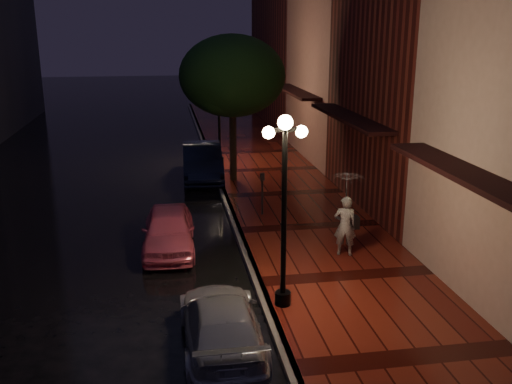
{
  "coord_description": "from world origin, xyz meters",
  "views": [
    {
      "loc": [
        -2.14,
        -16.44,
        6.22
      ],
      "look_at": [
        0.53,
        -0.16,
        1.4
      ],
      "focal_mm": 40.0,
      "sensor_mm": 36.0,
      "label": 1
    }
  ],
  "objects_px": {
    "woman_with_umbrella": "(346,201)",
    "parking_meter": "(262,189)",
    "street_tree": "(233,78)",
    "navy_car": "(202,162)",
    "streetlamp_near": "(284,201)",
    "silver_car": "(221,324)",
    "streetlamp_far": "(219,110)",
    "pink_car": "(169,230)"
  },
  "relations": [
    {
      "from": "woman_with_umbrella",
      "to": "parking_meter",
      "type": "relative_size",
      "value": 1.65
    },
    {
      "from": "street_tree",
      "to": "parking_meter",
      "type": "distance_m",
      "value": 5.61
    },
    {
      "from": "navy_car",
      "to": "streetlamp_near",
      "type": "bearing_deg",
      "value": -83.57
    },
    {
      "from": "street_tree",
      "to": "silver_car",
      "type": "bearing_deg",
      "value": -98.26
    },
    {
      "from": "silver_car",
      "to": "woman_with_umbrella",
      "type": "relative_size",
      "value": 1.64
    },
    {
      "from": "navy_car",
      "to": "silver_car",
      "type": "distance_m",
      "value": 13.29
    },
    {
      "from": "streetlamp_near",
      "to": "silver_car",
      "type": "relative_size",
      "value": 1.12
    },
    {
      "from": "silver_car",
      "to": "woman_with_umbrella",
      "type": "distance_m",
      "value": 5.63
    },
    {
      "from": "parking_meter",
      "to": "streetlamp_near",
      "type": "bearing_deg",
      "value": -102.57
    },
    {
      "from": "streetlamp_far",
      "to": "street_tree",
      "type": "relative_size",
      "value": 0.74
    },
    {
      "from": "streetlamp_far",
      "to": "street_tree",
      "type": "distance_m",
      "value": 3.44
    },
    {
      "from": "streetlamp_near",
      "to": "silver_car",
      "type": "distance_m",
      "value": 2.9
    },
    {
      "from": "streetlamp_far",
      "to": "woman_with_umbrella",
      "type": "xyz_separation_m",
      "value": [
        2.28,
        -11.4,
        -0.9
      ]
    },
    {
      "from": "street_tree",
      "to": "navy_car",
      "type": "distance_m",
      "value": 3.81
    },
    {
      "from": "navy_car",
      "to": "woman_with_umbrella",
      "type": "xyz_separation_m",
      "value": [
        3.23,
        -9.3,
        0.95
      ]
    },
    {
      "from": "streetlamp_near",
      "to": "silver_car",
      "type": "height_order",
      "value": "streetlamp_near"
    },
    {
      "from": "streetlamp_near",
      "to": "street_tree",
      "type": "distance_m",
      "value": 11.12
    },
    {
      "from": "silver_car",
      "to": "woman_with_umbrella",
      "type": "height_order",
      "value": "woman_with_umbrella"
    },
    {
      "from": "streetlamp_far",
      "to": "navy_car",
      "type": "distance_m",
      "value": 2.95
    },
    {
      "from": "navy_car",
      "to": "woman_with_umbrella",
      "type": "height_order",
      "value": "woman_with_umbrella"
    },
    {
      "from": "parking_meter",
      "to": "pink_car",
      "type": "bearing_deg",
      "value": -149.94
    },
    {
      "from": "pink_car",
      "to": "parking_meter",
      "type": "height_order",
      "value": "parking_meter"
    },
    {
      "from": "silver_car",
      "to": "streetlamp_near",
      "type": "bearing_deg",
      "value": -138.16
    },
    {
      "from": "navy_car",
      "to": "silver_car",
      "type": "height_order",
      "value": "navy_car"
    },
    {
      "from": "streetlamp_far",
      "to": "woman_with_umbrella",
      "type": "relative_size",
      "value": 1.84
    },
    {
      "from": "street_tree",
      "to": "pink_car",
      "type": "distance_m",
      "value": 8.27
    },
    {
      "from": "navy_car",
      "to": "woman_with_umbrella",
      "type": "distance_m",
      "value": 9.89
    },
    {
      "from": "streetlamp_far",
      "to": "pink_car",
      "type": "relative_size",
      "value": 1.2
    },
    {
      "from": "street_tree",
      "to": "navy_car",
      "type": "relative_size",
      "value": 1.27
    },
    {
      "from": "streetlamp_near",
      "to": "woman_with_umbrella",
      "type": "distance_m",
      "value": 3.58
    },
    {
      "from": "woman_with_umbrella",
      "to": "pink_car",
      "type": "bearing_deg",
      "value": 1.2
    },
    {
      "from": "streetlamp_far",
      "to": "navy_car",
      "type": "height_order",
      "value": "streetlamp_far"
    },
    {
      "from": "pink_car",
      "to": "parking_meter",
      "type": "bearing_deg",
      "value": 38.78
    },
    {
      "from": "streetlamp_near",
      "to": "streetlamp_far",
      "type": "distance_m",
      "value": 14.0
    },
    {
      "from": "streetlamp_near",
      "to": "pink_car",
      "type": "xyz_separation_m",
      "value": [
        -2.47,
        4.08,
        -1.99
      ]
    },
    {
      "from": "parking_meter",
      "to": "street_tree",
      "type": "bearing_deg",
      "value": 88.1
    },
    {
      "from": "streetlamp_far",
      "to": "parking_meter",
      "type": "bearing_deg",
      "value": -85.1
    },
    {
      "from": "streetlamp_far",
      "to": "pink_car",
      "type": "height_order",
      "value": "streetlamp_far"
    },
    {
      "from": "streetlamp_near",
      "to": "street_tree",
      "type": "relative_size",
      "value": 0.74
    },
    {
      "from": "streetlamp_near",
      "to": "navy_car",
      "type": "height_order",
      "value": "streetlamp_near"
    },
    {
      "from": "silver_car",
      "to": "parking_meter",
      "type": "relative_size",
      "value": 2.7
    },
    {
      "from": "streetlamp_far",
      "to": "silver_car",
      "type": "relative_size",
      "value": 1.12
    }
  ]
}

